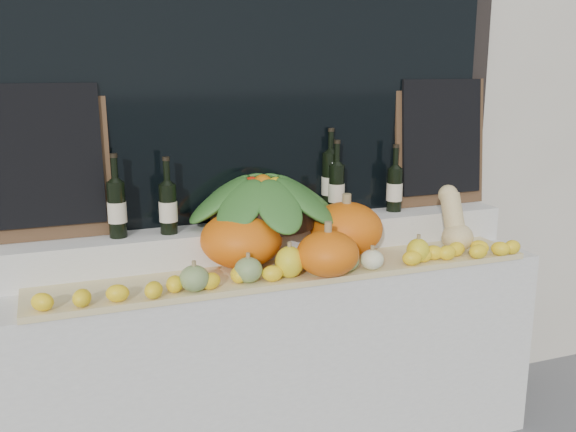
{
  "coord_description": "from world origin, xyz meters",
  "views": [
    {
      "loc": [
        -0.92,
        -0.95,
        1.73
      ],
      "look_at": [
        0.0,
        1.45,
        1.12
      ],
      "focal_mm": 40.0,
      "sensor_mm": 36.0,
      "label": 1
    }
  ],
  "objects_px": {
    "butternut_squash": "(455,223)",
    "produce_bowl": "(263,200)",
    "pumpkin_right": "(346,229)",
    "wine_bottle_tall": "(330,183)",
    "pumpkin_left": "(241,239)"
  },
  "relations": [
    {
      "from": "butternut_squash",
      "to": "produce_bowl",
      "type": "height_order",
      "value": "produce_bowl"
    },
    {
      "from": "pumpkin_right",
      "to": "wine_bottle_tall",
      "type": "height_order",
      "value": "wine_bottle_tall"
    },
    {
      "from": "pumpkin_right",
      "to": "butternut_squash",
      "type": "xyz_separation_m",
      "value": [
        0.49,
        -0.11,
        0.01
      ]
    },
    {
      "from": "pumpkin_right",
      "to": "produce_bowl",
      "type": "xyz_separation_m",
      "value": [
        -0.34,
        0.14,
        0.13
      ]
    },
    {
      "from": "butternut_squash",
      "to": "produce_bowl",
      "type": "bearing_deg",
      "value": 163.17
    },
    {
      "from": "pumpkin_left",
      "to": "produce_bowl",
      "type": "relative_size",
      "value": 0.48
    },
    {
      "from": "pumpkin_right",
      "to": "produce_bowl",
      "type": "height_order",
      "value": "produce_bowl"
    },
    {
      "from": "pumpkin_left",
      "to": "butternut_squash",
      "type": "xyz_separation_m",
      "value": [
        0.98,
        -0.11,
        0.01
      ]
    },
    {
      "from": "pumpkin_left",
      "to": "produce_bowl",
      "type": "xyz_separation_m",
      "value": [
        0.14,
        0.14,
        0.13
      ]
    },
    {
      "from": "pumpkin_right",
      "to": "wine_bottle_tall",
      "type": "xyz_separation_m",
      "value": [
        0.02,
        0.22,
        0.17
      ]
    },
    {
      "from": "wine_bottle_tall",
      "to": "pumpkin_left",
      "type": "bearing_deg",
      "value": -156.2
    },
    {
      "from": "pumpkin_right",
      "to": "butternut_squash",
      "type": "distance_m",
      "value": 0.5
    },
    {
      "from": "produce_bowl",
      "to": "pumpkin_left",
      "type": "bearing_deg",
      "value": -135.11
    },
    {
      "from": "butternut_squash",
      "to": "wine_bottle_tall",
      "type": "relative_size",
      "value": 0.71
    },
    {
      "from": "pumpkin_left",
      "to": "butternut_squash",
      "type": "distance_m",
      "value": 0.98
    }
  ]
}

